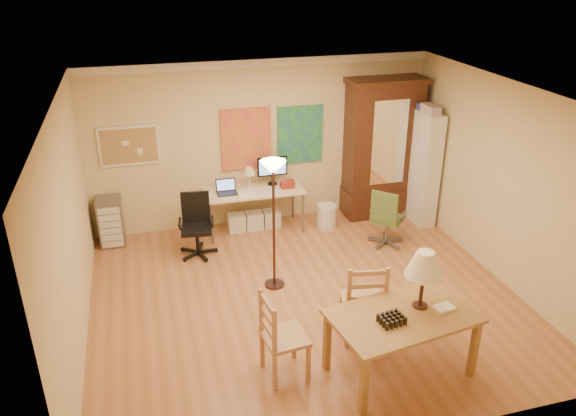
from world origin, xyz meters
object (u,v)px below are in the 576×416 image
object	(u,v)px
dining_table	(411,300)
computer_desk	(256,205)
office_chair_green	(386,230)
bookshelf	(422,168)
office_chair_black	(197,239)
armoire	(381,157)

from	to	relation	value
dining_table	computer_desk	distance (m)	3.88
office_chair_green	bookshelf	size ratio (longest dim) A/B	0.50
computer_desk	office_chair_green	xyz separation A→B (m)	(1.83, -1.06, -0.18)
dining_table	office_chair_green	size ratio (longest dim) A/B	1.73
computer_desk	bookshelf	bearing A→B (deg)	-7.43
office_chair_black	dining_table	bearing A→B (deg)	-59.62
computer_desk	office_chair_black	size ratio (longest dim) A/B	1.65
office_chair_black	bookshelf	world-z (taller)	bookshelf
dining_table	armoire	distance (m)	4.08
computer_desk	office_chair_black	xyz separation A→B (m)	(-1.03, -0.59, -0.18)
office_chair_black	computer_desk	bearing A→B (deg)	29.87
dining_table	office_chair_green	bearing A→B (deg)	69.69
armoire	bookshelf	bearing A→B (deg)	-39.05
office_chair_black	office_chair_green	size ratio (longest dim) A/B	1.01
computer_desk	office_chair_black	world-z (taller)	computer_desk
office_chair_black	bookshelf	size ratio (longest dim) A/B	0.51
office_chair_green	armoire	xyz separation A→B (m)	(0.37, 1.15, 0.77)
office_chair_black	office_chair_green	xyz separation A→B (m)	(2.86, -0.47, -0.00)
armoire	bookshelf	xyz separation A→B (m)	(0.54, -0.44, -0.09)
office_chair_green	bookshelf	world-z (taller)	bookshelf
office_chair_black	office_chair_green	distance (m)	2.89
armoire	bookshelf	distance (m)	0.70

